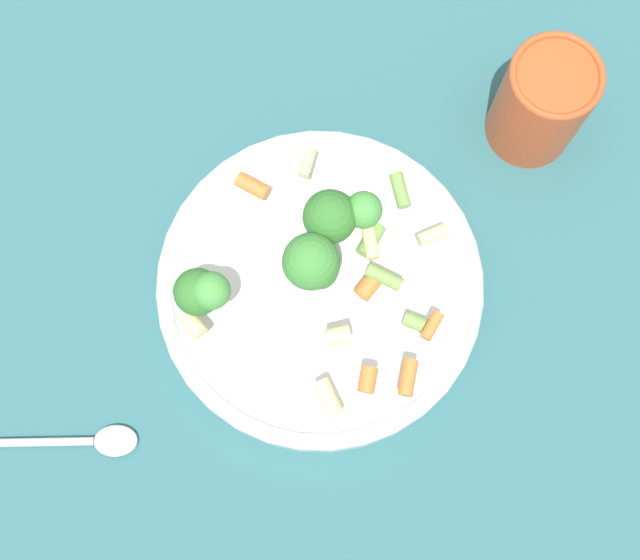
{
  "coord_description": "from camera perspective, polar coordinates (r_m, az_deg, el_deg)",
  "views": [
    {
      "loc": [
        -0.11,
        0.12,
        0.75
      ],
      "look_at": [
        0.0,
        0.0,
        0.05
      ],
      "focal_mm": 50.0,
      "sensor_mm": 36.0,
      "label": 1
    }
  ],
  "objects": [
    {
      "name": "cup",
      "position": [
        0.78,
        14.03,
        10.98
      ],
      "size": [
        0.08,
        0.08,
        0.11
      ],
      "color": "#CC4C23",
      "rests_on": "ground_plane"
    },
    {
      "name": "pasta_salad",
      "position": [
        0.69,
        -1.19,
        1.36
      ],
      "size": [
        0.22,
        0.22,
        0.07
      ],
      "color": "#8CB766",
      "rests_on": "bowl"
    },
    {
      "name": "ground_plane",
      "position": [
        0.76,
        0.0,
        -0.83
      ],
      "size": [
        3.0,
        3.0,
        0.0
      ],
      "primitive_type": "plane",
      "color": "#2D6066"
    },
    {
      "name": "spoon",
      "position": [
        0.77,
        -15.61,
        -9.93
      ],
      "size": [
        0.14,
        0.13,
        0.01
      ],
      "rotation": [
        0.0,
        0.0,
        10.16
      ],
      "color": "silver",
      "rests_on": "ground_plane"
    },
    {
      "name": "bowl",
      "position": [
        0.74,
        0.0,
        -0.48
      ],
      "size": [
        0.27,
        0.27,
        0.04
      ],
      "color": "silver",
      "rests_on": "ground_plane"
    }
  ]
}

